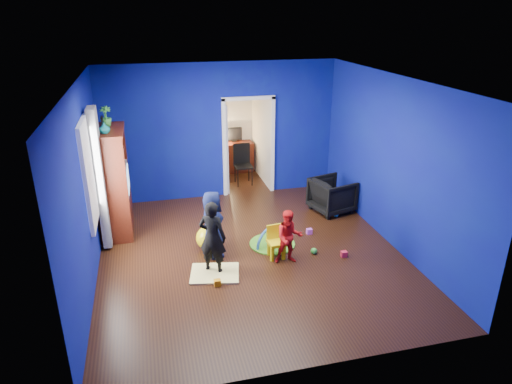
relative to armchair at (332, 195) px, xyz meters
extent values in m
cube|color=black|center=(-2.02, -1.33, -0.35)|extent=(5.00, 5.50, 0.01)
cube|color=white|center=(-2.02, -1.33, 2.55)|extent=(5.00, 5.50, 0.01)
cube|color=#0B0E7E|center=(-2.02, 1.42, 1.10)|extent=(5.00, 0.02, 2.90)
cube|color=#0B0E7E|center=(-2.02, -4.08, 1.10)|extent=(5.00, 0.02, 2.90)
cube|color=#0B0E7E|center=(-4.52, -1.33, 1.10)|extent=(0.02, 5.50, 2.90)
cube|color=#0B0E7E|center=(0.48, -1.33, 1.10)|extent=(0.02, 5.50, 2.90)
imported|color=black|center=(0.00, 0.00, 0.00)|extent=(0.94, 0.93, 0.70)
imported|color=black|center=(-2.72, -1.72, 0.25)|extent=(0.52, 0.47, 1.20)
imported|color=#0F1437|center=(-2.65, -1.22, 0.23)|extent=(0.45, 0.61, 1.16)
imported|color=#AF1D12|center=(-1.48, -1.73, 0.11)|extent=(0.49, 0.40, 0.92)
imported|color=#0B495E|center=(-4.24, -0.19, 1.70)|extent=(0.22, 0.22, 0.19)
imported|color=green|center=(-4.24, 0.33, 1.78)|extent=(0.20, 0.20, 0.35)
cube|color=#3A1109|center=(-4.24, 0.11, 0.63)|extent=(0.58, 1.14, 1.96)
cube|color=silver|center=(-4.20, 0.11, 0.67)|extent=(0.46, 0.70, 0.54)
cube|color=#F2E07A|center=(-2.72, -1.82, -0.34)|extent=(0.86, 0.74, 0.03)
sphere|color=yellow|center=(-2.70, -0.97, -0.14)|extent=(0.42, 0.42, 0.42)
cube|color=yellow|center=(-1.63, -1.53, -0.10)|extent=(0.31, 0.31, 0.50)
cylinder|color=#2C9421|center=(-1.58, -1.09, -0.34)|extent=(0.81, 0.81, 0.02)
torus|color=#3F8CD8|center=(-1.58, -1.09, -0.33)|extent=(0.68, 0.37, 0.73)
cube|color=white|center=(-4.51, -0.98, 1.20)|extent=(0.03, 0.95, 1.55)
cube|color=slate|center=(-4.39, -0.43, 0.90)|extent=(0.14, 0.42, 2.40)
cube|color=white|center=(-1.42, 1.42, 0.70)|extent=(1.16, 0.10, 2.10)
cube|color=#3D140A|center=(-1.42, 2.93, 0.02)|extent=(0.88, 0.44, 0.75)
cube|color=black|center=(-1.42, 3.05, 0.60)|extent=(0.40, 0.05, 0.32)
sphere|color=#FFD88C|center=(-1.70, 2.99, 0.58)|extent=(0.14, 0.14, 0.14)
cube|color=black|center=(-1.42, 1.97, 0.11)|extent=(0.40, 0.40, 0.92)
cube|color=white|center=(-1.42, 3.04, 1.67)|extent=(0.88, 0.24, 0.04)
cube|color=#EB273D|center=(-0.52, -1.80, -0.30)|extent=(0.10, 0.08, 0.10)
sphere|color=#28A3E5|center=(-0.02, -0.28, -0.30)|extent=(0.11, 0.11, 0.11)
cube|color=orange|center=(-2.73, -2.15, -0.30)|extent=(0.10, 0.08, 0.10)
sphere|color=green|center=(-1.39, -0.71, -0.30)|extent=(0.11, 0.11, 0.11)
cube|color=#C54AC4|center=(-0.80, -0.87, -0.30)|extent=(0.10, 0.08, 0.10)
sphere|color=green|center=(-0.97, -1.58, -0.30)|extent=(0.11, 0.11, 0.11)
camera|label=1|loc=(-3.58, -7.98, 3.55)|focal=32.00mm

